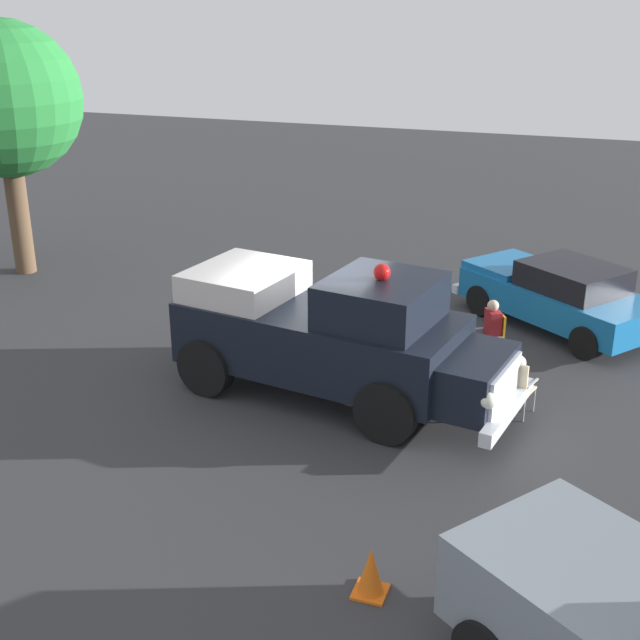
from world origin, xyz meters
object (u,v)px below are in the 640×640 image
Objects in this scene: lawn_chair_near_truck at (493,334)px; lawn_chair_by_car at (516,384)px; vintage_fire_truck at (332,333)px; spectator_seated at (487,330)px; classic_hot_rod at (558,294)px; traffic_cone at (371,572)px; oak_tree_right at (4,101)px.

lawn_chair_by_car is at bearing -71.81° from lawn_chair_near_truck.
spectator_seated is (2.35, 2.30, -0.50)m from vintage_fire_truck.
lawn_chair_by_car is (3.14, 0.30, -0.61)m from vintage_fire_truck.
lawn_chair_near_truck is 1.00× the size of lawn_chair_by_car.
vintage_fire_truck is 5.86m from classic_hot_rod.
classic_hot_rod reaches higher than traffic_cone.
classic_hot_rod reaches higher than lawn_chair_by_car.
oak_tree_right is (-12.77, 3.82, 3.67)m from lawn_chair_by_car.
lawn_chair_near_truck is (2.46, 2.36, -0.61)m from vintage_fire_truck.
spectator_seated is 7.14m from traffic_cone.
spectator_seated is 0.21× the size of oak_tree_right.
lawn_chair_by_car is (-0.32, -4.40, -0.16)m from classic_hot_rod.
lawn_chair_by_car is 2.15m from spectator_seated.
oak_tree_right reaches higher than spectator_seated.
oak_tree_right is (-13.09, -0.59, 3.52)m from classic_hot_rod.
lawn_chair_by_car is at bearing 78.60° from traffic_cone.
vintage_fire_truck is at bearing -23.17° from oak_tree_right.
oak_tree_right is (-12.09, 1.76, 3.67)m from lawn_chair_near_truck.
spectator_seated reaches higher than traffic_cone.
spectator_seated is at bearing 44.41° from vintage_fire_truck.
lawn_chair_by_car is 5.24m from traffic_cone.
vintage_fire_truck is at bearing 113.60° from traffic_cone.
oak_tree_right reaches higher than lawn_chair_by_car.
lawn_chair_by_car is at bearing -16.64° from oak_tree_right.
vintage_fire_truck is 6.11× the size of lawn_chair_by_car.
traffic_cone is at bearing -98.09° from classic_hot_rod.
spectator_seated reaches higher than lawn_chair_near_truck.
vintage_fire_truck is at bearing -136.19° from lawn_chair_near_truck.
lawn_chair_near_truck is (-1.00, -2.34, -0.16)m from classic_hot_rod.
vintage_fire_truck is 3.47m from lawn_chair_near_truck.
lawn_chair_by_car is 0.79× the size of spectator_seated.
vintage_fire_truck is 6.11× the size of lawn_chair_near_truck.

